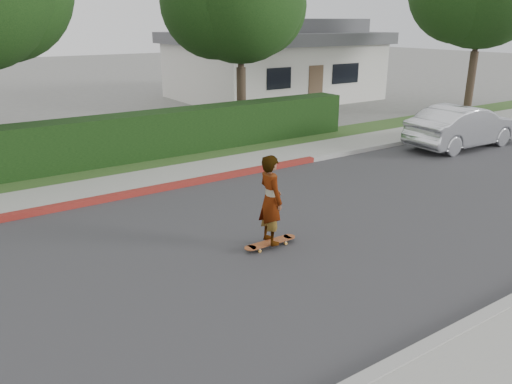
% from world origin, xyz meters
% --- Properties ---
extents(ground, '(120.00, 120.00, 0.00)m').
position_xyz_m(ground, '(0.00, 0.00, 0.00)').
color(ground, slate).
rests_on(ground, ground).
extents(road, '(60.00, 8.00, 0.01)m').
position_xyz_m(road, '(0.00, 0.00, 0.01)').
color(road, '#2D2D30').
rests_on(road, ground).
extents(curb_far, '(60.00, 0.20, 0.15)m').
position_xyz_m(curb_far, '(0.00, 4.10, 0.07)').
color(curb_far, '#9E9E99').
rests_on(curb_far, ground).
extents(curb_red_section, '(12.00, 0.21, 0.15)m').
position_xyz_m(curb_red_section, '(-5.00, 4.10, 0.08)').
color(curb_red_section, maroon).
rests_on(curb_red_section, ground).
extents(sidewalk_far, '(60.00, 1.60, 0.12)m').
position_xyz_m(sidewalk_far, '(0.00, 5.00, 0.06)').
color(sidewalk_far, gray).
rests_on(sidewalk_far, ground).
extents(planting_strip, '(60.00, 1.60, 0.10)m').
position_xyz_m(planting_strip, '(0.00, 6.60, 0.05)').
color(planting_strip, '#2D4C1E').
rests_on(planting_strip, ground).
extents(hedge, '(15.00, 1.00, 1.50)m').
position_xyz_m(hedge, '(-3.00, 7.20, 0.75)').
color(hedge, black).
rests_on(hedge, ground).
extents(tree_center, '(5.66, 4.84, 7.44)m').
position_xyz_m(tree_center, '(1.49, 9.19, 4.90)').
color(tree_center, '#33261C').
rests_on(tree_center, ground).
extents(house, '(10.60, 8.60, 4.30)m').
position_xyz_m(house, '(8.00, 16.00, 2.10)').
color(house, beige).
rests_on(house, ground).
extents(skateboard, '(1.16, 0.24, 0.11)m').
position_xyz_m(skateboard, '(-3.70, -0.27, 0.10)').
color(skateboard, gold).
rests_on(skateboard, ground).
extents(skateboarder, '(0.48, 0.67, 1.74)m').
position_xyz_m(skateboarder, '(-3.70, -0.27, 0.99)').
color(skateboarder, white).
rests_on(skateboarder, skateboard).
extents(car_silver, '(4.49, 1.70, 1.46)m').
position_xyz_m(car_silver, '(6.59, 2.68, 0.73)').
color(car_silver, silver).
rests_on(car_silver, ground).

